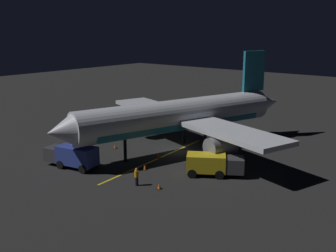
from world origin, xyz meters
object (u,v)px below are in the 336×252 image
at_px(airliner, 182,116).
at_px(traffic_cone_under_wing, 158,156).
at_px(catering_truck, 213,165).
at_px(ground_crew_worker, 137,177).
at_px(traffic_cone_far, 145,167).
at_px(baggage_truck, 73,156).
at_px(traffic_cone_near_left, 159,186).
at_px(traffic_cone_near_right, 115,146).

relative_size(airliner, traffic_cone_under_wing, 58.56).
bearing_deg(traffic_cone_under_wing, catering_truck, 173.86).
height_order(airliner, ground_crew_worker, airliner).
bearing_deg(traffic_cone_far, baggage_truck, 33.32).
xyz_separation_m(traffic_cone_near_left, traffic_cone_near_right, (12.57, -6.42, 0.00)).
relative_size(catering_truck, traffic_cone_near_right, 10.69).
distance_m(airliner, ground_crew_worker, 12.68).
height_order(airliner, traffic_cone_far, airliner).
distance_m(baggage_truck, catering_truck, 14.83).
height_order(baggage_truck, traffic_cone_under_wing, baggage_truck).
relative_size(airliner, traffic_cone_far, 58.56).
relative_size(catering_truck, traffic_cone_near_left, 10.69).
bearing_deg(traffic_cone_near_left, catering_truck, -107.24).
xyz_separation_m(traffic_cone_near_right, traffic_cone_far, (-8.05, 3.40, 0.00)).
bearing_deg(traffic_cone_near_left, traffic_cone_far, -33.72).
bearing_deg(catering_truck, traffic_cone_near_right, -1.29).
bearing_deg(catering_truck, traffic_cone_near_left, 72.76).
distance_m(ground_crew_worker, traffic_cone_under_wing, 8.59).
xyz_separation_m(baggage_truck, traffic_cone_under_wing, (-4.96, -8.18, -0.99)).
distance_m(airliner, traffic_cone_near_left, 13.01).
bearing_deg(ground_crew_worker, traffic_cone_far, -57.95).
bearing_deg(baggage_truck, traffic_cone_near_right, -78.39).
relative_size(traffic_cone_near_left, traffic_cone_under_wing, 1.00).
distance_m(traffic_cone_near_left, traffic_cone_under_wing, 9.20).
height_order(airliner, catering_truck, airliner).
bearing_deg(traffic_cone_under_wing, ground_crew_worker, 116.66).
relative_size(airliner, ground_crew_worker, 18.51).
bearing_deg(airliner, traffic_cone_under_wing, 84.46).
distance_m(traffic_cone_near_right, traffic_cone_far, 8.74).
bearing_deg(ground_crew_worker, baggage_truck, 3.45).
relative_size(traffic_cone_near_left, traffic_cone_far, 1.00).
relative_size(ground_crew_worker, traffic_cone_far, 3.16).
relative_size(catering_truck, traffic_cone_far, 10.69).
distance_m(baggage_truck, traffic_cone_under_wing, 9.62).
xyz_separation_m(baggage_truck, traffic_cone_near_right, (1.57, -7.66, -0.99)).
height_order(ground_crew_worker, traffic_cone_near_left, ground_crew_worker).
xyz_separation_m(airliner, traffic_cone_under_wing, (0.39, 4.07, -4.02)).
relative_size(airliner, baggage_truck, 5.07).
bearing_deg(traffic_cone_near_right, ground_crew_worker, 145.53).
bearing_deg(airliner, traffic_cone_far, 97.94).
height_order(traffic_cone_near_left, traffic_cone_under_wing, same).
distance_m(catering_truck, traffic_cone_under_wing, 8.02).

